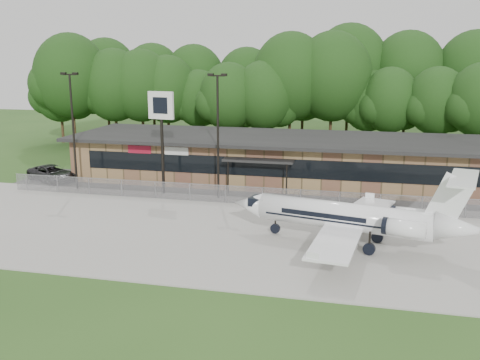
% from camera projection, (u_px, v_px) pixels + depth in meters
% --- Properties ---
extents(ground, '(160.00, 160.00, 0.00)m').
position_uv_depth(ground, '(227.00, 284.00, 27.78)').
color(ground, '#284B1A').
rests_on(ground, ground).
extents(apron, '(64.00, 18.00, 0.08)m').
position_uv_depth(apron, '(257.00, 234.00, 35.36)').
color(apron, '#9E9B93').
rests_on(apron, ground).
extents(parking_lot, '(50.00, 9.00, 0.06)m').
position_uv_depth(parking_lot, '(283.00, 193.00, 46.27)').
color(parking_lot, '#383835').
rests_on(parking_lot, ground).
extents(terminal, '(41.00, 11.65, 4.30)m').
position_uv_depth(terminal, '(291.00, 159.00, 50.00)').
color(terminal, olive).
rests_on(terminal, ground).
extents(fence, '(46.00, 0.04, 1.52)m').
position_uv_depth(fence, '(275.00, 197.00, 41.84)').
color(fence, gray).
rests_on(fence, ground).
extents(treeline, '(72.00, 12.00, 15.00)m').
position_uv_depth(treeline, '(312.00, 90.00, 65.92)').
color(treeline, black).
rests_on(treeline, ground).
extents(light_pole_left, '(1.55, 0.30, 10.23)m').
position_uv_depth(light_pole_left, '(73.00, 122.00, 46.09)').
color(light_pole_left, black).
rests_on(light_pole_left, ground).
extents(light_pole_mid, '(1.55, 0.30, 10.23)m').
position_uv_depth(light_pole_mid, '(218.00, 127.00, 43.20)').
color(light_pole_mid, black).
rests_on(light_pole_mid, ground).
extents(business_jet, '(15.26, 13.72, 5.16)m').
position_uv_depth(business_jet, '(352.00, 218.00, 32.82)').
color(business_jet, white).
rests_on(business_jet, ground).
extents(suv, '(5.97, 4.64, 1.51)m').
position_uv_depth(suv, '(52.00, 173.00, 50.47)').
color(suv, '#29292B').
rests_on(suv, ground).
extents(pole_sign, '(2.30, 0.58, 8.73)m').
position_uv_depth(pole_sign, '(161.00, 116.00, 44.42)').
color(pole_sign, black).
rests_on(pole_sign, ground).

